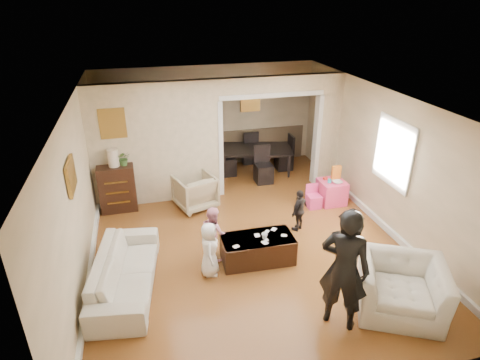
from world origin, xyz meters
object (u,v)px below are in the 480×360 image
object	(u,v)px
dresser	(118,188)
table_lamp	(113,158)
cyan_cup	(330,181)
child_toddler	(299,210)
armchair_front	(400,288)
play_table	(331,192)
sofa	(125,271)
dining_table	(256,160)
child_kneel_a	(209,249)
child_kneel_b	(213,233)
coffee_cup	(264,236)
adult_person	(344,269)
coffee_table	(258,249)
armchair_back	(195,191)

from	to	relation	value
dresser	table_lamp	xyz separation A→B (m)	(0.00, 0.00, 0.68)
cyan_cup	child_toddler	size ratio (longest dim) A/B	0.09
armchair_front	dresser	xyz separation A→B (m)	(-3.94, 4.06, 0.12)
play_table	cyan_cup	size ratio (longest dim) A/B	6.68
sofa	dining_table	world-z (taller)	dining_table
table_lamp	child_kneel_a	distance (m)	3.05
cyan_cup	child_kneel_b	distance (m)	3.02
coffee_cup	adult_person	distance (m)	1.74
armchair_front	coffee_table	bearing A→B (deg)	161.86
play_table	dresser	bearing A→B (deg)	169.50
armchair_back	dining_table	distance (m)	2.30
armchair_front	sofa	bearing A→B (deg)	-174.09
dresser	adult_person	xyz separation A→B (m)	(2.99, -4.07, 0.40)
sofa	adult_person	distance (m)	3.26
sofa	child_toddler	distance (m)	3.35
coffee_cup	dining_table	distance (m)	3.78
coffee_cup	play_table	bearing A→B (deg)	38.84
play_table	dining_table	world-z (taller)	dining_table
table_lamp	adult_person	xyz separation A→B (m)	(2.99, -4.07, -0.28)
armchair_front	coffee_table	xyz separation A→B (m)	(-1.63, 1.63, -0.16)
sofa	armchair_back	world-z (taller)	armchair_back
coffee_table	dresser	bearing A→B (deg)	133.57
child_kneel_b	adult_person	bearing A→B (deg)	-162.37
cyan_cup	sofa	bearing A→B (deg)	-157.75
armchair_back	play_table	distance (m)	2.95
cyan_cup	child_kneel_a	size ratio (longest dim) A/B	0.09
dresser	coffee_cup	xyz separation A→B (m)	(2.41, -2.48, 0.00)
adult_person	sofa	bearing A→B (deg)	13.43
armchair_front	coffee_table	distance (m)	2.31
child_toddler	armchair_front	bearing A→B (deg)	65.92
play_table	child_kneel_b	xyz separation A→B (m)	(-2.85, -1.30, 0.22)
armchair_front	table_lamp	distance (m)	5.71
armchair_back	dining_table	bearing A→B (deg)	-158.27
child_toddler	cyan_cup	bearing A→B (deg)	-179.07
table_lamp	coffee_cup	bearing A→B (deg)	-45.80
dining_table	table_lamp	bearing A→B (deg)	-147.33
adult_person	child_kneel_a	distance (m)	2.18
child_kneel_a	play_table	bearing A→B (deg)	-47.49
child_toddler	child_kneel_b	bearing A→B (deg)	-23.34
dresser	dining_table	size ratio (longest dim) A/B	0.57
armchair_back	table_lamp	distance (m)	1.79
armchair_front	child_kneel_b	bearing A→B (deg)	167.23
coffee_cup	child_toddler	xyz separation A→B (m)	(0.95, 0.80, -0.08)
coffee_table	cyan_cup	distance (m)	2.59
child_toddler	sofa	bearing A→B (deg)	-21.74
child_kneel_a	sofa	bearing A→B (deg)	103.31
child_kneel_b	child_toddler	bearing A→B (deg)	-93.34
dresser	play_table	xyz separation A→B (m)	(4.46, -0.83, -0.24)
table_lamp	sofa	bearing A→B (deg)	-86.91
dining_table	coffee_cup	bearing A→B (deg)	-91.13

